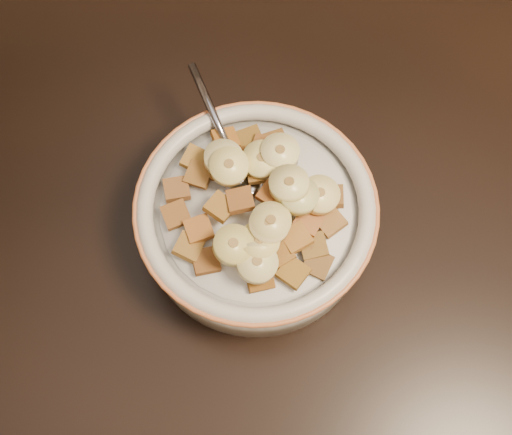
% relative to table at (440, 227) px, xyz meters
% --- Properties ---
extents(floor, '(4.00, 4.50, 0.10)m').
position_rel_table_xyz_m(floor, '(0.00, 0.00, -0.78)').
color(floor, '#422816').
rests_on(floor, ground).
extents(table, '(1.42, 0.93, 0.04)m').
position_rel_table_xyz_m(table, '(0.00, 0.00, 0.00)').
color(table, black).
rests_on(table, floor).
extents(cereal_bowl, '(0.19, 0.19, 0.04)m').
position_rel_table_xyz_m(cereal_bowl, '(-0.15, -0.07, 0.04)').
color(cereal_bowl, '#B8B3AC').
rests_on(cereal_bowl, table).
extents(milk, '(0.16, 0.16, 0.00)m').
position_rel_table_xyz_m(milk, '(-0.15, -0.07, 0.06)').
color(milk, silver).
rests_on(milk, cereal_bowl).
extents(spoon, '(0.06, 0.06, 0.01)m').
position_rel_table_xyz_m(spoon, '(-0.17, -0.04, 0.07)').
color(spoon, gray).
rests_on(spoon, cereal_bowl).
extents(cereal_square_0, '(0.03, 0.03, 0.01)m').
position_rel_table_xyz_m(cereal_square_0, '(-0.11, -0.08, 0.08)').
color(cereal_square_0, '#9B5D2D').
rests_on(cereal_square_0, milk).
extents(cereal_square_1, '(0.03, 0.03, 0.01)m').
position_rel_table_xyz_m(cereal_square_1, '(-0.22, -0.07, 0.07)').
color(cereal_square_1, brown).
rests_on(cereal_square_1, milk).
extents(cereal_square_2, '(0.02, 0.02, 0.01)m').
position_rel_table_xyz_m(cereal_square_2, '(-0.19, -0.12, 0.07)').
color(cereal_square_2, olive).
rests_on(cereal_square_2, milk).
extents(cereal_square_3, '(0.03, 0.03, 0.01)m').
position_rel_table_xyz_m(cereal_square_3, '(-0.16, -0.01, 0.07)').
color(cereal_square_3, brown).
rests_on(cereal_square_3, milk).
extents(cereal_square_4, '(0.03, 0.03, 0.01)m').
position_rel_table_xyz_m(cereal_square_4, '(-0.19, -0.10, 0.08)').
color(cereal_square_4, brown).
rests_on(cereal_square_4, milk).
extents(cereal_square_5, '(0.03, 0.03, 0.01)m').
position_rel_table_xyz_m(cereal_square_5, '(-0.09, -0.06, 0.07)').
color(cereal_square_5, '#9C6232').
rests_on(cereal_square_5, milk).
extents(cereal_square_6, '(0.02, 0.02, 0.01)m').
position_rel_table_xyz_m(cereal_square_6, '(-0.14, -0.06, 0.09)').
color(cereal_square_6, brown).
rests_on(cereal_square_6, milk).
extents(cereal_square_7, '(0.02, 0.02, 0.01)m').
position_rel_table_xyz_m(cereal_square_7, '(-0.19, -0.05, 0.08)').
color(cereal_square_7, brown).
rests_on(cereal_square_7, milk).
extents(cereal_square_8, '(0.03, 0.03, 0.01)m').
position_rel_table_xyz_m(cereal_square_8, '(-0.21, -0.09, 0.07)').
color(cereal_square_8, brown).
rests_on(cereal_square_8, milk).
extents(cereal_square_9, '(0.03, 0.03, 0.01)m').
position_rel_table_xyz_m(cereal_square_9, '(-0.10, -0.04, 0.07)').
color(cereal_square_9, brown).
rests_on(cereal_square_9, milk).
extents(cereal_square_10, '(0.03, 0.03, 0.01)m').
position_rel_table_xyz_m(cereal_square_10, '(-0.18, -0.04, 0.08)').
color(cereal_square_10, brown).
rests_on(cereal_square_10, milk).
extents(cereal_square_11, '(0.02, 0.02, 0.01)m').
position_rel_table_xyz_m(cereal_square_11, '(-0.11, -0.07, 0.08)').
color(cereal_square_11, '#96562A').
rests_on(cereal_square_11, milk).
extents(cereal_square_12, '(0.03, 0.03, 0.01)m').
position_rel_table_xyz_m(cereal_square_12, '(-0.16, -0.04, 0.08)').
color(cereal_square_12, olive).
rests_on(cereal_square_12, milk).
extents(cereal_square_13, '(0.03, 0.03, 0.01)m').
position_rel_table_xyz_m(cereal_square_13, '(-0.13, -0.12, 0.07)').
color(cereal_square_13, brown).
rests_on(cereal_square_13, milk).
extents(cereal_square_14, '(0.02, 0.02, 0.01)m').
position_rel_table_xyz_m(cereal_square_14, '(-0.21, -0.06, 0.08)').
color(cereal_square_14, brown).
rests_on(cereal_square_14, milk).
extents(cereal_square_15, '(0.03, 0.03, 0.01)m').
position_rel_table_xyz_m(cereal_square_15, '(-0.12, -0.10, 0.08)').
color(cereal_square_15, brown).
rests_on(cereal_square_15, milk).
extents(cereal_square_16, '(0.03, 0.03, 0.01)m').
position_rel_table_xyz_m(cereal_square_16, '(-0.10, -0.08, 0.07)').
color(cereal_square_16, brown).
rests_on(cereal_square_16, milk).
extents(cereal_square_17, '(0.02, 0.02, 0.01)m').
position_rel_table_xyz_m(cereal_square_17, '(-0.14, -0.07, 0.09)').
color(cereal_square_17, brown).
rests_on(cereal_square_17, milk).
extents(cereal_square_18, '(0.02, 0.02, 0.01)m').
position_rel_table_xyz_m(cereal_square_18, '(-0.21, -0.04, 0.07)').
color(cereal_square_18, olive).
rests_on(cereal_square_18, milk).
extents(cereal_square_19, '(0.03, 0.03, 0.01)m').
position_rel_table_xyz_m(cereal_square_19, '(-0.18, -0.08, 0.08)').
color(cereal_square_19, brown).
rests_on(cereal_square_19, milk).
extents(cereal_square_20, '(0.03, 0.03, 0.01)m').
position_rel_table_xyz_m(cereal_square_20, '(-0.16, -0.07, 0.09)').
color(cereal_square_20, brown).
rests_on(cereal_square_20, milk).
extents(cereal_square_21, '(0.02, 0.02, 0.01)m').
position_rel_table_xyz_m(cereal_square_21, '(-0.16, -0.01, 0.07)').
color(cereal_square_21, brown).
rests_on(cereal_square_21, milk).
extents(cereal_square_22, '(0.03, 0.03, 0.01)m').
position_rel_table_xyz_m(cereal_square_22, '(-0.20, -0.02, 0.07)').
color(cereal_square_22, '#90591A').
rests_on(cereal_square_22, milk).
extents(cereal_square_23, '(0.03, 0.03, 0.01)m').
position_rel_table_xyz_m(cereal_square_23, '(-0.18, -0.01, 0.07)').
color(cereal_square_23, olive).
rests_on(cereal_square_23, milk).
extents(cereal_square_24, '(0.03, 0.03, 0.01)m').
position_rel_table_xyz_m(cereal_square_24, '(-0.17, -0.12, 0.07)').
color(cereal_square_24, brown).
rests_on(cereal_square_24, milk).
extents(cereal_square_25, '(0.03, 0.03, 0.01)m').
position_rel_table_xyz_m(cereal_square_25, '(-0.11, -0.11, 0.07)').
color(cereal_square_25, brown).
rests_on(cereal_square_25, milk).
extents(cereal_square_26, '(0.02, 0.02, 0.01)m').
position_rel_table_xyz_m(cereal_square_26, '(-0.09, -0.10, 0.07)').
color(cereal_square_26, brown).
rests_on(cereal_square_26, milk).
extents(banana_slice_0, '(0.04, 0.04, 0.02)m').
position_rel_table_xyz_m(banana_slice_0, '(-0.16, -0.03, 0.09)').
color(banana_slice_0, beige).
rests_on(banana_slice_0, milk).
extents(banana_slice_1, '(0.04, 0.04, 0.01)m').
position_rel_table_xyz_m(banana_slice_1, '(-0.18, -0.05, 0.09)').
color(banana_slice_1, '#DBCF7E').
rests_on(banana_slice_1, milk).
extents(banana_slice_2, '(0.04, 0.04, 0.01)m').
position_rel_table_xyz_m(banana_slice_2, '(-0.14, -0.12, 0.09)').
color(banana_slice_2, '#CFBF84').
rests_on(banana_slice_2, milk).
extents(banana_slice_3, '(0.04, 0.04, 0.01)m').
position_rel_table_xyz_m(banana_slice_3, '(-0.15, -0.02, 0.09)').
color(banana_slice_3, '#FFE39D').
rests_on(banana_slice_3, milk).
extents(banana_slice_4, '(0.04, 0.04, 0.01)m').
position_rel_table_xyz_m(banana_slice_4, '(-0.12, -0.06, 0.09)').
color(banana_slice_4, beige).
rests_on(banana_slice_4, milk).
extents(banana_slice_5, '(0.04, 0.04, 0.01)m').
position_rel_table_xyz_m(banana_slice_5, '(-0.15, -0.02, 0.09)').
color(banana_slice_5, '#F7E98F').
rests_on(banana_slice_5, milk).
extents(banana_slice_6, '(0.04, 0.04, 0.01)m').
position_rel_table_xyz_m(banana_slice_6, '(-0.14, -0.09, 0.09)').
color(banana_slice_6, '#D0BD89').
rests_on(banana_slice_6, milk).
extents(banana_slice_7, '(0.04, 0.04, 0.01)m').
position_rel_table_xyz_m(banana_slice_7, '(-0.11, -0.05, 0.09)').
color(banana_slice_7, '#F5E894').
rests_on(banana_slice_7, milk).
extents(banana_slice_8, '(0.04, 0.04, 0.01)m').
position_rel_table_xyz_m(banana_slice_8, '(-0.13, -0.05, 0.10)').
color(banana_slice_8, '#F5EB9B').
rests_on(banana_slice_8, milk).
extents(banana_slice_9, '(0.04, 0.04, 0.01)m').
position_rel_table_xyz_m(banana_slice_9, '(-0.14, -0.08, 0.09)').
color(banana_slice_9, '#D4BE69').
rests_on(banana_slice_9, milk).
extents(banana_slice_10, '(0.04, 0.04, 0.01)m').
position_rel_table_xyz_m(banana_slice_10, '(-0.19, -0.04, 0.09)').
color(banana_slice_10, beige).
rests_on(banana_slice_10, milk).
extents(banana_slice_11, '(0.04, 0.04, 0.02)m').
position_rel_table_xyz_m(banana_slice_11, '(-0.16, -0.11, 0.09)').
color(banana_slice_11, '#D0BC68').
rests_on(banana_slice_11, milk).
extents(banana_slice_12, '(0.04, 0.04, 0.01)m').
position_rel_table_xyz_m(banana_slice_12, '(-0.14, -0.10, 0.09)').
color(banana_slice_12, '#F9E883').
rests_on(banana_slice_12, milk).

